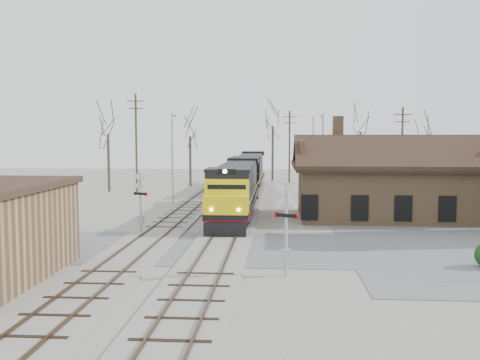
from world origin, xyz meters
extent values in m
plane|color=#9F9A8F|center=(0.00, 0.00, 0.00)|extent=(140.00, 140.00, 0.00)
cube|color=#5A5A5E|center=(0.00, 0.00, 0.01)|extent=(60.00, 9.00, 0.03)
cube|color=#9F9A8F|center=(0.00, 15.00, 0.06)|extent=(3.40, 90.00, 0.12)
cube|color=#473323|center=(-0.72, 15.00, 0.17)|extent=(0.08, 90.00, 0.14)
cube|color=#473323|center=(0.72, 15.00, 0.17)|extent=(0.08, 90.00, 0.14)
cube|color=#9F9A8F|center=(-4.50, 15.00, 0.06)|extent=(3.40, 90.00, 0.12)
cube|color=#473323|center=(-5.22, 15.00, 0.17)|extent=(0.08, 90.00, 0.14)
cube|color=#473323|center=(-3.78, 15.00, 0.17)|extent=(0.08, 90.00, 0.14)
cube|color=#946F4D|center=(12.00, 12.00, 2.00)|extent=(14.00, 8.00, 4.00)
cube|color=black|center=(12.00, 12.00, 4.10)|extent=(15.20, 9.20, 0.30)
cube|color=black|center=(12.00, 9.70, 5.10)|extent=(15.00, 4.71, 2.66)
cube|color=black|center=(12.00, 14.30, 5.10)|extent=(15.00, 4.71, 2.66)
cube|color=#946F4D|center=(8.00, 13.50, 6.80)|extent=(0.80, 0.80, 2.20)
cube|color=black|center=(0.00, 6.27, 0.52)|extent=(2.37, 3.79, 0.95)
cube|color=black|center=(0.00, 18.58, 0.52)|extent=(2.37, 3.79, 0.95)
cube|color=black|center=(0.00, 12.43, 1.28)|extent=(2.84, 18.95, 0.33)
cube|color=maroon|center=(0.00, 12.43, 1.07)|extent=(2.86, 18.95, 0.11)
cube|color=black|center=(0.00, 13.61, 2.75)|extent=(2.46, 13.74, 2.65)
cube|color=black|center=(0.00, 5.42, 2.75)|extent=(2.84, 2.65, 2.65)
cube|color=yellow|center=(0.00, 3.81, 1.94)|extent=(2.84, 1.71, 1.33)
cube|color=black|center=(0.00, 2.85, 0.52)|extent=(2.65, 0.25, 0.95)
cylinder|color=#FFF2CC|center=(0.00, 2.93, 4.17)|extent=(0.27, 0.10, 0.27)
cube|color=black|center=(0.00, 25.72, 0.52)|extent=(2.37, 3.79, 0.95)
cube|color=black|center=(0.00, 38.03, 0.52)|extent=(2.37, 3.79, 0.95)
cube|color=black|center=(0.00, 31.87, 1.28)|extent=(2.84, 18.95, 0.33)
cube|color=maroon|center=(0.00, 31.87, 1.07)|extent=(2.86, 18.95, 0.11)
cube|color=black|center=(0.00, 33.06, 2.75)|extent=(2.46, 13.74, 2.65)
cube|color=black|center=(0.00, 24.86, 2.75)|extent=(2.84, 2.65, 2.65)
cube|color=black|center=(0.00, 23.25, 1.94)|extent=(2.84, 1.71, 1.33)
cube|color=black|center=(0.00, 22.30, 0.52)|extent=(2.65, 0.25, 0.95)
cylinder|color=#A5A8AD|center=(3.66, -5.73, 2.14)|extent=(0.15, 0.15, 4.29)
cube|color=silver|center=(3.66, -5.73, 3.64)|extent=(1.05, 0.48, 1.12)
cube|color=silver|center=(3.66, -5.73, 3.64)|extent=(1.05, 0.48, 1.12)
cube|color=black|center=(3.66, -5.73, 2.79)|extent=(0.95, 0.52, 0.16)
cylinder|color=#B20C0C|center=(3.21, -5.54, 2.79)|extent=(0.27, 0.18, 0.26)
cylinder|color=#B20C0C|center=(4.10, -5.92, 2.79)|extent=(0.27, 0.18, 0.26)
cube|color=#A5A8AD|center=(3.66, -5.73, 0.96)|extent=(0.43, 0.32, 0.54)
cylinder|color=#A5A8AD|center=(-5.66, 4.31, 1.99)|extent=(0.14, 0.14, 3.99)
cube|color=silver|center=(-5.66, 4.31, 3.39)|extent=(0.96, 0.48, 1.04)
cube|color=silver|center=(-5.66, 4.31, 3.39)|extent=(0.96, 0.48, 1.04)
cube|color=black|center=(-5.66, 4.31, 2.59)|extent=(0.88, 0.51, 0.15)
cylinder|color=#B20C0C|center=(-5.26, 4.12, 2.59)|extent=(0.25, 0.17, 0.24)
cylinder|color=#B20C0C|center=(-6.07, 4.50, 2.59)|extent=(0.25, 0.17, 0.24)
cube|color=#A5A8AD|center=(-5.66, 4.31, 0.90)|extent=(0.40, 0.30, 0.50)
cylinder|color=#A5A8AD|center=(-6.33, 18.17, 4.17)|extent=(0.18, 0.18, 8.35)
cylinder|color=#A5A8AD|center=(-6.33, 19.07, 8.25)|extent=(0.12, 1.80, 0.12)
cube|color=#A5A8AD|center=(-6.33, 19.87, 8.15)|extent=(0.25, 0.50, 0.12)
cylinder|color=#A5A8AD|center=(7.49, 21.74, 4.18)|extent=(0.18, 0.18, 8.36)
cylinder|color=#A5A8AD|center=(7.49, 22.64, 8.26)|extent=(0.12, 1.80, 0.12)
cube|color=#A5A8AD|center=(7.49, 23.44, 8.16)|extent=(0.25, 0.50, 0.12)
cylinder|color=#A5A8AD|center=(7.49, 36.28, 4.31)|extent=(0.18, 0.18, 8.62)
cylinder|color=#A5A8AD|center=(7.49, 37.18, 8.52)|extent=(0.12, 1.80, 0.12)
cube|color=#A5A8AD|center=(7.49, 37.98, 8.42)|extent=(0.25, 0.50, 0.12)
cylinder|color=#382D23|center=(-12.23, 27.79, 5.43)|extent=(0.24, 0.24, 10.86)
cube|color=#382D23|center=(-12.23, 27.79, 10.06)|extent=(2.00, 0.10, 0.10)
cube|color=#382D23|center=(-12.23, 27.79, 9.26)|extent=(1.60, 0.10, 0.10)
cylinder|color=#382D23|center=(4.74, 42.10, 4.80)|extent=(0.24, 0.24, 9.60)
cube|color=#382D23|center=(4.74, 42.10, 8.80)|extent=(2.00, 0.10, 0.10)
cube|color=#382D23|center=(4.74, 42.10, 8.00)|extent=(1.60, 0.10, 0.10)
cylinder|color=#382D23|center=(17.00, 30.95, 4.73)|extent=(0.24, 0.24, 9.46)
cube|color=#382D23|center=(17.00, 30.95, 8.66)|extent=(2.00, 0.10, 0.10)
cube|color=#382D23|center=(17.00, 30.95, 7.86)|extent=(1.60, 0.10, 0.10)
cylinder|color=#382D23|center=(-15.90, 29.45, 3.25)|extent=(0.32, 0.32, 6.50)
cylinder|color=#382D23|center=(-7.81, 36.98, 3.12)|extent=(0.32, 0.32, 6.23)
cylinder|color=#382D23|center=(2.47, 45.24, 3.83)|extent=(0.32, 0.32, 7.66)
cylinder|color=#382D23|center=(14.28, 43.42, 3.42)|extent=(0.32, 0.32, 6.84)
cylinder|color=#382D23|center=(21.68, 39.99, 2.69)|extent=(0.32, 0.32, 5.38)
camera|label=1|loc=(3.29, -29.68, 6.41)|focal=40.00mm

